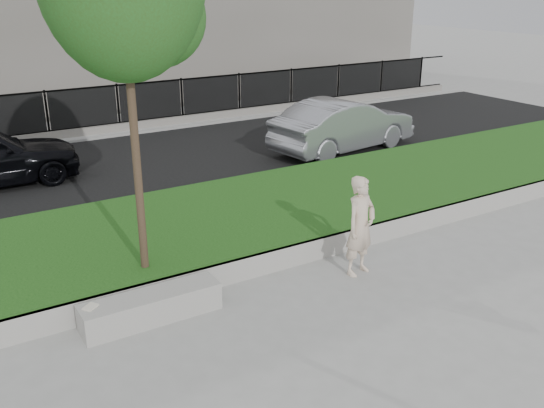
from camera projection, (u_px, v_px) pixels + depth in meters
ground at (271, 308)px, 9.27m from camera, size 90.00×90.00×0.00m
grass_bank at (190, 231)px, 11.60m from camera, size 34.00×4.00×0.40m
grass_kerb at (239, 270)px, 10.03m from camera, size 34.00×0.08×0.40m
street at (104, 168)px, 16.05m from camera, size 34.00×7.00×0.04m
far_pavement at (63, 132)px, 19.63m from camera, size 34.00×3.00×0.12m
iron_fence at (69, 123)px, 18.67m from camera, size 32.00×0.30×1.50m
stone_bench at (151, 307)px, 8.90m from camera, size 2.07×0.52×0.42m
man at (360, 226)px, 10.10m from camera, size 0.70×0.54×1.72m
book at (90, 307)px, 8.46m from camera, size 0.25×0.24×0.02m
car_silver at (343, 125)px, 17.36m from camera, size 4.72×2.23×1.50m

